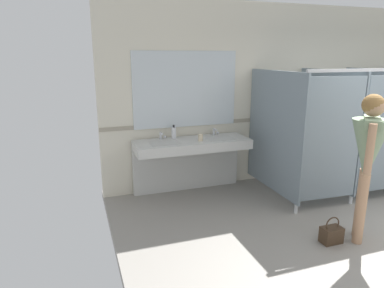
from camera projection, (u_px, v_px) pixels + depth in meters
The scene contains 9 objects.
wall_back at pixel (316, 93), 6.07m from camera, with size 7.53×0.12×2.90m, color beige.
wall_back_tile_band at pixel (316, 116), 6.11m from camera, with size 7.53×0.01×0.06m, color #9E937F.
vanity_counter at pixel (190, 153), 5.24m from camera, with size 1.73×0.59×0.98m.
mirror_panel at pixel (186, 90), 5.20m from camera, with size 1.63×0.02×1.14m, color silver.
bathroom_stalls at pixel (361, 128), 5.29m from camera, with size 2.87×1.45×1.92m.
person_standing at pixel (368, 150), 3.76m from camera, with size 0.57×0.57×1.70m.
handbag at pixel (331, 234), 3.93m from camera, with size 0.24×0.15×0.32m.
soap_dispenser at pixel (174, 133), 5.16m from camera, with size 0.07×0.07×0.21m.
paper_cup at pixel (201, 138), 5.03m from camera, with size 0.07×0.07×0.10m, color beige.
Camera 1 is at (-4.06, -2.56, 2.09)m, focal length 32.07 mm.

